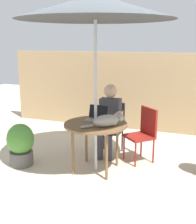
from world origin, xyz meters
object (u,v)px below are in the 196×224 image
person_seated (109,117)px  laptop (97,116)px  chair_empty (144,130)px  cat (108,121)px  patio_table (96,128)px  potted_plant_near_fence (21,144)px  chair_occupied (112,124)px  patio_umbrella (95,7)px

person_seated → laptop: size_ratio=3.84×
chair_empty → laptop: size_ratio=2.76×
person_seated → laptop: (-0.05, -0.43, 0.12)m
laptop → cat: (0.26, -0.29, 0.02)m
patio_table → potted_plant_near_fence: 1.23m
person_seated → laptop: person_seated is taller
patio_table → chair_occupied: chair_occupied is taller
patio_umbrella → chair_occupied: bearing=90.0°
chair_occupied → chair_empty: same height
chair_empty → chair_occupied: bearing=163.0°
chair_occupied → patio_umbrella: bearing=-90.0°
chair_occupied → cat: bearing=-76.6°
patio_table → patio_umbrella: 1.68m
cat → potted_plant_near_fence: bearing=-174.1°
patio_table → potted_plant_near_fence: size_ratio=1.40×
patio_table → patio_umbrella: (0.00, 0.00, 1.68)m
person_seated → cat: size_ratio=2.32×
patio_table → chair_empty: 0.87m
chair_empty → cat: cat is taller
patio_table → cat: 0.27m
person_seated → cat: (0.21, -0.72, 0.14)m
person_seated → potted_plant_near_fence: size_ratio=1.81×
patio_table → chair_occupied: bearing=90.0°
chair_occupied → chair_empty: 0.62m
patio_umbrella → chair_occupied: size_ratio=2.88×
laptop → potted_plant_near_fence: (-1.11, -0.43, -0.45)m
cat → potted_plant_near_fence: cat is taller
person_seated → laptop: 0.45m
patio_table → chair_empty: size_ratio=1.07×
patio_umbrella → cat: size_ratio=4.80×
chair_empty → cat: (-0.38, -0.69, 0.31)m
person_seated → cat: person_seated is taller
cat → laptop: bearing=132.6°
cat → potted_plant_near_fence: size_ratio=0.78×
patio_umbrella → cat: 1.54m
chair_occupied → laptop: laptop is taller
person_seated → chair_occupied: bearing=90.0°
patio_table → chair_empty: (0.59, 0.62, -0.16)m
patio_table → cat: size_ratio=1.79×
laptop → patio_umbrella: bearing=-75.4°
chair_empty → person_seated: size_ratio=0.72×
chair_occupied → person_seated: size_ratio=0.72×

